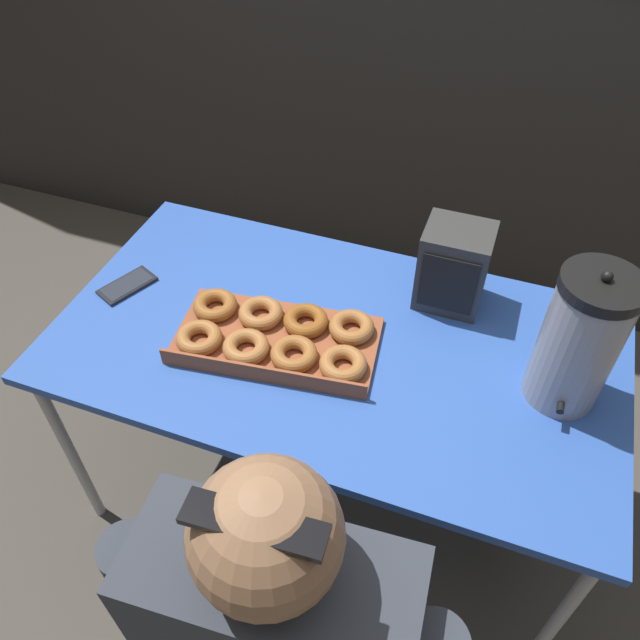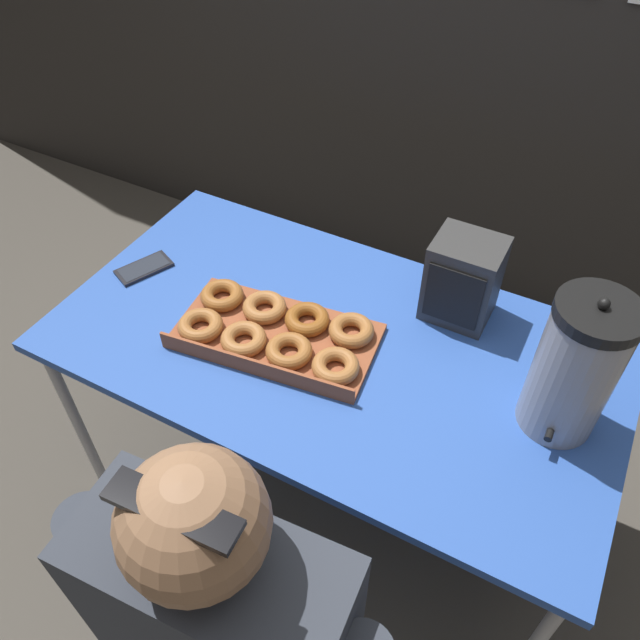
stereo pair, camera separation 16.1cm
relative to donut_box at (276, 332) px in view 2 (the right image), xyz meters
name	(u,v)px [view 2 (the right image)]	position (x,y,z in m)	size (l,w,h in m)	color
ground_plane	(331,486)	(0.14, 0.06, -0.76)	(12.00, 12.00, 0.00)	#4C473F
folding_table	(334,352)	(0.14, 0.06, -0.07)	(1.49, 0.81, 0.74)	#2D56B2
donut_box	(276,332)	(0.00, 0.00, 0.00)	(0.56, 0.34, 0.05)	brown
coffee_urn	(575,368)	(0.71, 0.09, 0.16)	(0.18, 0.20, 0.39)	#939399
cell_phone	(144,268)	(-0.49, 0.06, -0.02)	(0.14, 0.18, 0.01)	black
space_heater	(463,280)	(0.39, 0.32, 0.09)	(0.18, 0.16, 0.24)	#333333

